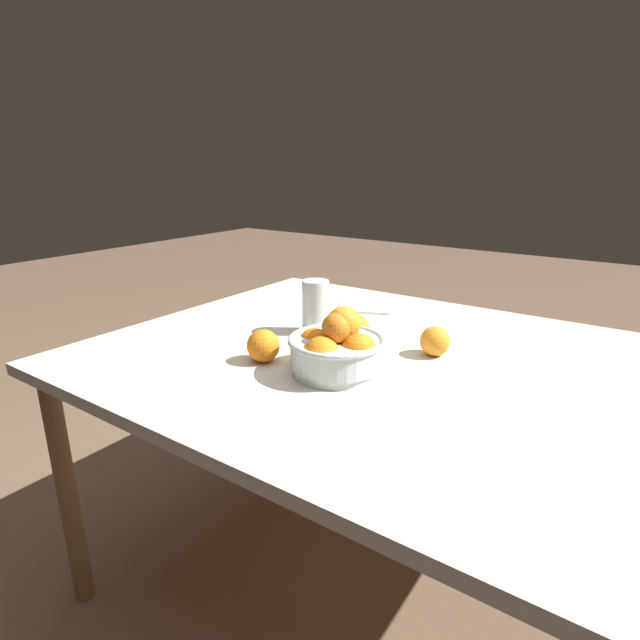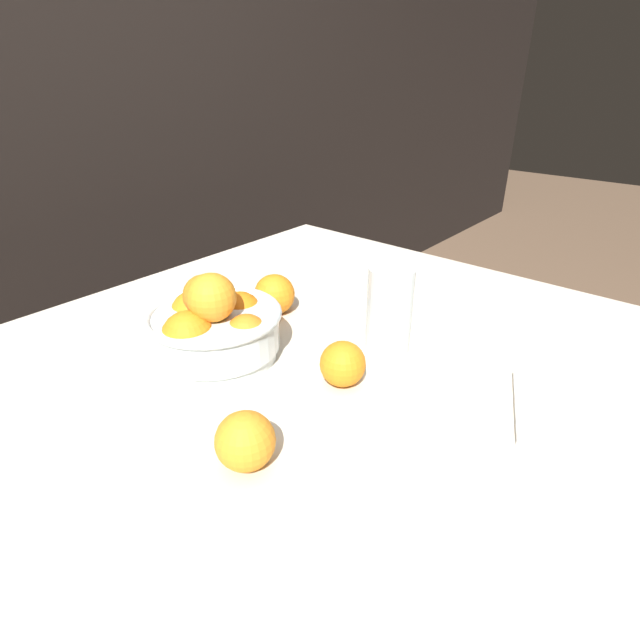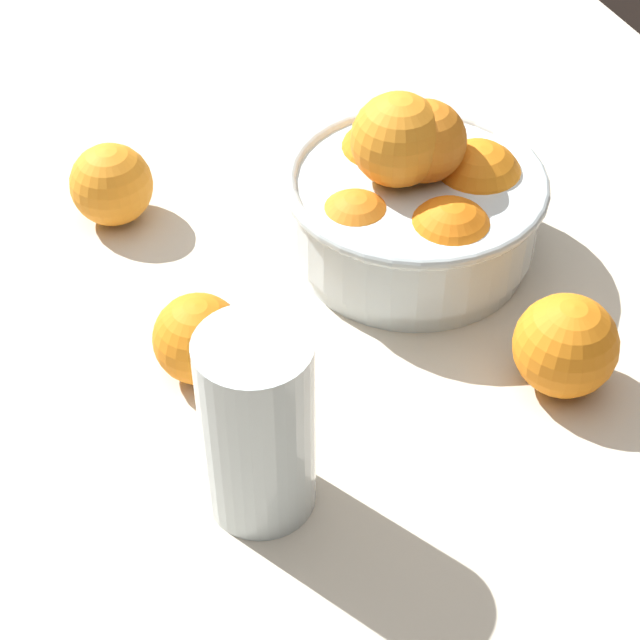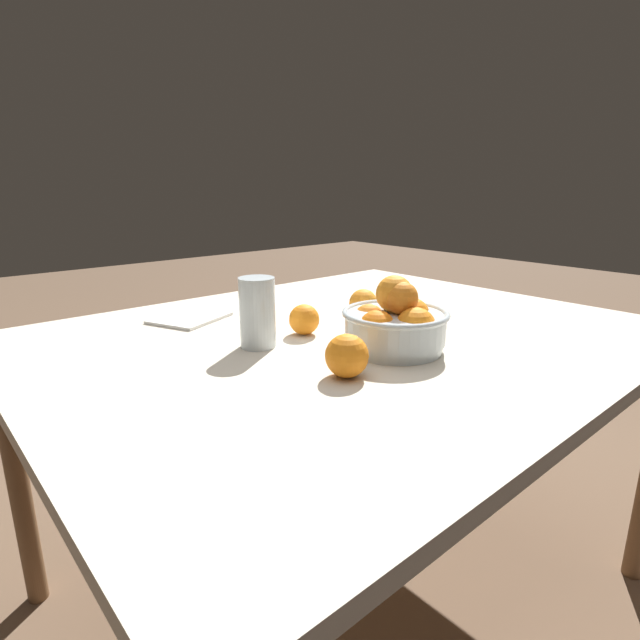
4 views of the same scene
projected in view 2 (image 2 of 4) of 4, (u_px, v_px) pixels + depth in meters
dining_table at (279, 429)px, 0.77m from camera, size 1.40×1.13×0.73m
fruit_bowl at (214, 326)px, 0.82m from camera, size 0.22×0.22×0.16m
juice_glass at (389, 313)px, 0.83m from camera, size 0.08×0.08×0.15m
orange_loose_near_bowl at (274, 294)px, 0.97m from camera, size 0.08×0.08×0.08m
orange_loose_front at (343, 364)px, 0.76m from camera, size 0.07×0.07×0.07m
orange_loose_aside at (245, 441)px, 0.60m from camera, size 0.07×0.07×0.07m
napkin at (570, 415)px, 0.70m from camera, size 0.21×0.20×0.01m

